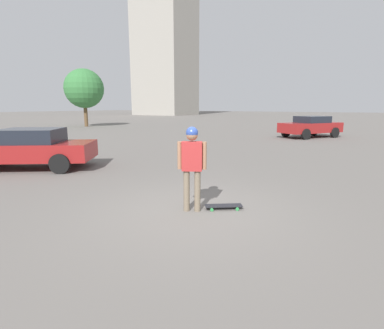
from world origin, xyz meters
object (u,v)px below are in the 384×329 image
(person, at_px, (192,160))
(skateboard, at_px, (224,206))
(car_parked_far, at_px, (311,126))
(car_parked_near, at_px, (30,148))

(person, height_order, skateboard, person)
(person, xyz_separation_m, car_parked_far, (-17.12, -0.47, -0.31))
(skateboard, bearing_deg, car_parked_far, -121.40)
(car_parked_near, bearing_deg, person, 138.53)
(skateboard, xyz_separation_m, car_parked_near, (-0.42, -7.60, 0.67))
(person, relative_size, car_parked_far, 0.38)
(skateboard, distance_m, car_parked_near, 7.64)
(skateboard, bearing_deg, car_parked_near, -38.00)
(person, bearing_deg, car_parked_far, 65.02)
(skateboard, height_order, car_parked_far, car_parked_far)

